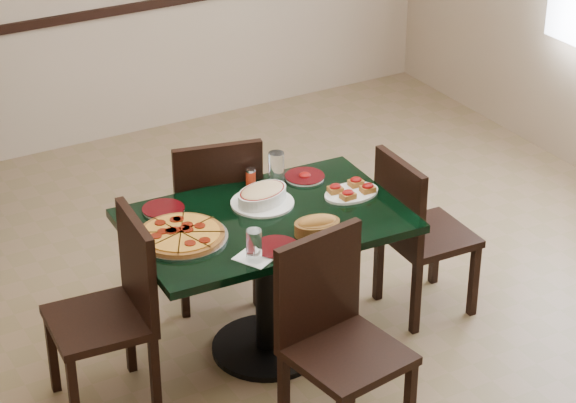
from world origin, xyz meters
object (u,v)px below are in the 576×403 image
chair_near (334,330)px  chair_left (116,303)px  pepperoni_pizza (181,235)px  bread_basket (317,226)px  main_table (266,251)px  chair_right (415,227)px  lasagna_casserole (262,195)px  bruschetta_platter (351,190)px  chair_far (214,211)px

chair_near → chair_left: bearing=127.7°
pepperoni_pizza → bread_basket: bearing=-25.5°
chair_left → main_table: bearing=94.6°
chair_right → lasagna_casserole: (-0.78, 0.18, 0.30)m
chair_left → bread_basket: size_ratio=3.91×
chair_near → bread_basket: bearing=59.8°
pepperoni_pizza → chair_right: bearing=-3.3°
chair_left → bread_basket: chair_left is taller
chair_right → lasagna_casserole: chair_right is taller
chair_right → chair_left: (-1.59, 0.06, 0.02)m
bread_basket → bruschetta_platter: (0.34, 0.24, -0.02)m
pepperoni_pizza → chair_far: bearing=51.3°
chair_far → chair_left: chair_far is taller
chair_near → bread_basket: (0.17, 0.43, 0.25)m
bread_basket → chair_right: bearing=25.4°
chair_right → chair_left: 1.59m
main_table → lasagna_casserole: size_ratio=4.20×
chair_left → bruschetta_platter: chair_left is taller
main_table → bruschetta_platter: bearing=2.2°
main_table → bread_basket: bearing=-60.0°
chair_right → bread_basket: 0.78m
bread_basket → bruschetta_platter: bread_basket is taller
pepperoni_pizza → lasagna_casserole: bearing=12.8°
lasagna_casserole → bread_basket: (0.08, -0.37, -0.01)m
chair_near → bread_basket: 0.53m
chair_far → chair_left: bearing=48.1°
chair_left → lasagna_casserole: chair_left is taller
chair_left → bruschetta_platter: (1.23, -0.01, 0.25)m
chair_near → lasagna_casserole: chair_near is taller
chair_far → main_table: bearing=104.0°
lasagna_casserole → bread_basket: bearing=-95.3°
bruschetta_platter → bread_basket: bearing=-147.8°
pepperoni_pizza → chair_left: bearing=-177.7°
chair_far → bruschetta_platter: (0.48, -0.54, 0.24)m
lasagna_casserole → bruschetta_platter: 0.44m
chair_far → lasagna_casserole: (0.06, -0.41, 0.26)m
chair_near → pepperoni_pizza: 0.83m
chair_left → pepperoni_pizza: (0.34, 0.01, 0.25)m
main_table → lasagna_casserole: (0.05, 0.12, 0.23)m
main_table → chair_near: (-0.04, -0.68, -0.03)m
chair_near → main_table: bearing=77.7°
chair_far → lasagna_casserole: 0.49m
pepperoni_pizza → bread_basket: size_ratio=1.80×
chair_right → chair_far: bearing=56.9°
lasagna_casserole → chair_right: bearing=-30.5°
chair_right → bruschetta_platter: 0.45m
main_table → bruschetta_platter: bruschetta_platter is taller
chair_far → lasagna_casserole: chair_far is taller
chair_far → bread_basket: size_ratio=4.04×
main_table → pepperoni_pizza: bearing=-179.2°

